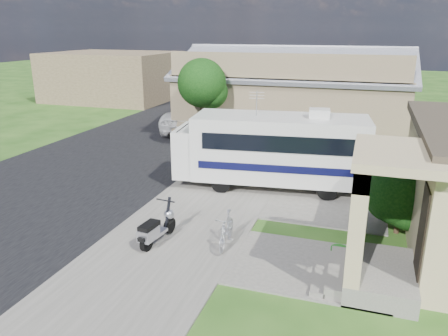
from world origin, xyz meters
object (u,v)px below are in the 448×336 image
(shrub, at_px, (404,190))
(van, at_px, (223,97))
(garden_hose, at_px, (339,252))
(bicycle, at_px, (226,231))
(scooter, at_px, (156,229))
(pickup_truck, at_px, (198,115))
(motorhome, at_px, (273,148))

(shrub, distance_m, van, 21.96)
(garden_hose, bearing_deg, bicycle, -170.70)
(bicycle, xyz_separation_m, van, (-7.14, 21.04, 0.42))
(bicycle, relative_size, garden_hose, 3.55)
(shrub, distance_m, scooter, 7.36)
(pickup_truck, height_order, garden_hose, pickup_truck)
(shrub, relative_size, scooter, 1.54)
(pickup_truck, bearing_deg, shrub, 127.76)
(pickup_truck, distance_m, van, 7.26)
(pickup_truck, relative_size, van, 1.05)
(scooter, relative_size, garden_hose, 3.83)
(motorhome, relative_size, garden_hose, 16.31)
(van, bearing_deg, motorhome, -68.00)
(scooter, xyz_separation_m, van, (-5.20, 21.57, 0.39))
(motorhome, xyz_separation_m, garden_hose, (2.93, -4.71, -1.48))
(shrub, relative_size, bicycle, 1.66)
(scooter, bearing_deg, bicycle, 21.37)
(motorhome, relative_size, bicycle, 4.59)
(motorhome, bearing_deg, scooter, -117.02)
(motorhome, height_order, van, motorhome)
(shrub, xyz_separation_m, bicycle, (-4.69, -2.55, -0.89))
(shrub, height_order, bicycle, shrub)
(shrub, bearing_deg, pickup_truck, 134.37)
(garden_hose, bearing_deg, pickup_truck, 125.25)
(motorhome, height_order, pickup_truck, motorhome)
(scooter, bearing_deg, pickup_truck, 113.20)
(van, bearing_deg, scooter, -79.18)
(shrub, bearing_deg, motorhome, 149.58)
(scooter, height_order, garden_hose, scooter)
(shrub, height_order, scooter, shrub)
(motorhome, distance_m, garden_hose, 5.74)
(shrub, xyz_separation_m, pickup_truck, (-11.03, 11.28, -0.47))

